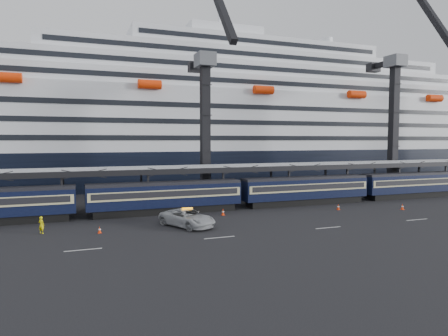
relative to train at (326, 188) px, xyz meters
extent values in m
plane|color=black|center=(4.65, -10.00, -2.20)|extent=(260.00, 260.00, 0.00)
cube|color=beige|center=(-33.35, -14.00, -2.19)|extent=(3.00, 0.15, 0.02)
cube|color=beige|center=(-21.35, -14.00, -2.19)|extent=(3.00, 0.15, 0.02)
cube|color=beige|center=(-9.35, -14.00, -2.19)|extent=(3.00, 0.15, 0.02)
cube|color=beige|center=(2.65, -14.00, -2.19)|extent=(3.00, 0.15, 0.02)
cube|color=black|center=(-23.35, 0.00, -1.75)|extent=(17.48, 2.40, 0.90)
cube|color=black|center=(-23.35, 0.00, 0.05)|extent=(19.00, 2.80, 2.70)
cube|color=#C8C18D|center=(-23.35, 0.00, 0.35)|extent=(18.62, 2.92, 1.05)
cube|color=black|center=(-23.35, 0.00, 0.40)|extent=(17.86, 2.98, 0.70)
cube|color=black|center=(-23.35, 0.00, 1.55)|extent=(19.00, 2.50, 0.35)
cube|color=black|center=(-3.35, 0.00, -1.75)|extent=(17.48, 2.40, 0.90)
cube|color=black|center=(-3.35, 0.00, 0.05)|extent=(19.00, 2.80, 2.70)
cube|color=#C8C18D|center=(-3.35, 0.00, 0.35)|extent=(18.62, 2.92, 1.05)
cube|color=black|center=(-3.35, 0.00, 0.40)|extent=(17.86, 2.98, 0.70)
cube|color=black|center=(-3.35, 0.00, 1.55)|extent=(19.00, 2.50, 0.35)
cube|color=black|center=(16.65, 0.00, -1.75)|extent=(17.48, 2.40, 0.90)
cube|color=black|center=(16.65, 0.00, 0.05)|extent=(19.00, 2.80, 2.70)
cube|color=#C8C18D|center=(16.65, 0.00, 0.35)|extent=(18.62, 2.92, 1.05)
cube|color=black|center=(16.65, 0.00, 0.40)|extent=(17.86, 2.98, 0.70)
cube|color=black|center=(16.65, 0.00, 1.55)|extent=(19.00, 2.50, 0.35)
cube|color=gray|center=(4.65, 4.00, 3.20)|extent=(130.00, 6.00, 0.25)
cube|color=black|center=(4.65, 1.00, 2.90)|extent=(130.00, 0.25, 0.70)
cube|color=black|center=(4.65, 7.00, 2.90)|extent=(130.00, 0.25, 0.70)
cube|color=black|center=(-35.35, 1.20, 0.50)|extent=(0.25, 0.25, 5.40)
cube|color=black|center=(-35.35, 6.80, 0.50)|extent=(0.25, 0.25, 5.40)
cube|color=black|center=(-25.35, 1.20, 0.50)|extent=(0.25, 0.25, 5.40)
cube|color=black|center=(-25.35, 6.80, 0.50)|extent=(0.25, 0.25, 5.40)
cube|color=black|center=(-15.35, 1.20, 0.50)|extent=(0.25, 0.25, 5.40)
cube|color=black|center=(-15.35, 6.80, 0.50)|extent=(0.25, 0.25, 5.40)
cube|color=black|center=(-5.35, 1.20, 0.50)|extent=(0.25, 0.25, 5.40)
cube|color=black|center=(-5.35, 6.80, 0.50)|extent=(0.25, 0.25, 5.40)
cube|color=black|center=(4.65, 1.20, 0.50)|extent=(0.25, 0.25, 5.40)
cube|color=black|center=(4.65, 6.80, 0.50)|extent=(0.25, 0.25, 5.40)
cube|color=black|center=(14.65, 1.20, 0.50)|extent=(0.25, 0.25, 5.40)
cube|color=black|center=(14.65, 6.80, 0.50)|extent=(0.25, 0.25, 5.40)
cube|color=black|center=(24.65, 1.20, 0.50)|extent=(0.25, 0.25, 5.40)
cube|color=black|center=(24.65, 6.80, 0.50)|extent=(0.25, 0.25, 5.40)
cube|color=black|center=(4.65, 36.00, 1.30)|extent=(200.00, 28.00, 7.00)
cube|color=white|center=(4.65, 36.00, 10.80)|extent=(190.00, 26.88, 12.00)
cube|color=white|center=(4.65, 36.00, 18.30)|extent=(160.00, 24.64, 3.00)
cube|color=black|center=(4.65, 23.63, 18.30)|extent=(153.60, 0.12, 0.90)
cube|color=white|center=(4.65, 36.00, 21.30)|extent=(124.00, 21.84, 3.00)
cube|color=black|center=(4.65, 25.03, 21.30)|extent=(119.04, 0.12, 0.90)
cube|color=white|center=(4.65, 36.00, 24.30)|extent=(90.00, 19.04, 3.00)
cube|color=black|center=(4.65, 26.43, 24.30)|extent=(86.40, 0.12, 0.90)
cube|color=white|center=(4.65, 36.00, 27.30)|extent=(56.00, 16.24, 3.00)
cube|color=black|center=(4.65, 27.83, 27.30)|extent=(53.76, 0.12, 0.90)
cube|color=white|center=(-3.35, 36.00, 29.80)|extent=(16.00, 12.00, 2.50)
cylinder|color=white|center=(24.65, 36.00, 30.30)|extent=(2.80, 2.80, 3.00)
cylinder|color=#FF3508|center=(-43.35, 21.96, 16.60)|extent=(4.00, 1.60, 1.60)
cylinder|color=#FF3508|center=(-21.35, 21.96, 16.60)|extent=(4.00, 1.60, 1.60)
cylinder|color=#FF3508|center=(0.65, 21.96, 16.60)|extent=(4.00, 1.60, 1.60)
cylinder|color=#FF3508|center=(22.65, 21.96, 16.60)|extent=(4.00, 1.60, 1.60)
cylinder|color=#FF3508|center=(44.65, 21.96, 16.60)|extent=(4.00, 1.60, 1.60)
cube|color=#4F5257|center=(-15.35, 9.00, -1.20)|extent=(4.50, 4.50, 2.00)
cube|color=black|center=(-15.35, 9.00, 8.80)|extent=(1.30, 1.30, 18.00)
cube|color=#4F5257|center=(-15.35, 9.00, 18.80)|extent=(2.60, 3.20, 2.00)
cube|color=black|center=(-15.35, 3.21, 25.69)|extent=(0.90, 12.26, 14.37)
cube|color=black|center=(-15.35, 11.52, 18.80)|extent=(0.90, 5.04, 0.90)
cube|color=black|center=(-15.35, 14.04, 18.60)|extent=(2.20, 1.60, 1.60)
cube|color=#4F5257|center=(19.65, 8.00, -1.20)|extent=(4.50, 4.50, 2.00)
cube|color=black|center=(19.65, 8.00, 9.80)|extent=(1.30, 1.30, 20.00)
cube|color=#4F5257|center=(19.65, 8.00, 20.80)|extent=(2.60, 3.20, 2.00)
cube|color=black|center=(19.65, 2.26, 28.99)|extent=(0.90, 12.21, 16.90)
cube|color=black|center=(19.65, 10.80, 20.80)|extent=(0.90, 5.60, 0.90)
cube|color=black|center=(19.65, 13.60, 20.60)|extent=(2.20, 1.60, 1.60)
imported|color=#A7AAAE|center=(-22.89, -8.30, -1.28)|extent=(5.64, 7.27, 1.84)
imported|color=#FBEC0D|center=(-37.05, -6.41, -1.36)|extent=(0.73, 0.70, 1.69)
cube|color=#FF3508|center=(-31.74, -8.18, -2.18)|extent=(0.34, 0.34, 0.04)
cone|color=#FF3508|center=(-31.74, -8.18, -1.84)|extent=(0.29, 0.29, 0.65)
cylinder|color=white|center=(-31.74, -8.18, -1.84)|extent=(0.24, 0.24, 0.11)
cube|color=#FF3508|center=(-17.18, -3.68, -2.18)|extent=(0.41, 0.41, 0.04)
cone|color=#FF3508|center=(-17.18, -3.68, -1.77)|extent=(0.34, 0.34, 0.77)
cylinder|color=white|center=(-17.18, -3.68, -1.77)|extent=(0.29, 0.29, 0.13)
cube|color=#FF3508|center=(-1.72, -5.34, -2.18)|extent=(0.39, 0.39, 0.04)
cone|color=#FF3508|center=(-1.72, -5.34, -1.79)|extent=(0.33, 0.33, 0.74)
cylinder|color=white|center=(-1.72, -5.34, -1.79)|extent=(0.28, 0.28, 0.12)
cube|color=#FF3508|center=(6.23, -8.18, -2.18)|extent=(0.40, 0.40, 0.04)
cone|color=#FF3508|center=(6.23, -8.18, -1.78)|extent=(0.34, 0.34, 0.75)
cylinder|color=white|center=(6.23, -8.18, -1.78)|extent=(0.28, 0.28, 0.13)
camera|label=1|loc=(-33.74, -48.50, 6.88)|focal=32.00mm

